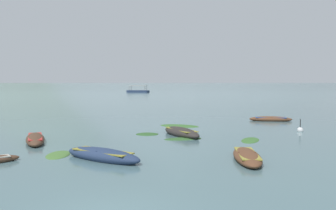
% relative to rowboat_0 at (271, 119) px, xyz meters
% --- Properties ---
extents(ground_plane, '(6000.00, 6000.00, 0.00)m').
position_rel_rowboat_0_xyz_m(ground_plane, '(-11.95, 1476.34, -0.17)').
color(ground_plane, slate).
extents(mountain_1, '(1583.66, 1583.66, 571.67)m').
position_rel_rowboat_0_xyz_m(mountain_1, '(-612.05, 2224.40, 285.66)').
color(mountain_1, slate).
rests_on(mountain_1, ground).
extents(mountain_2, '(1832.45, 1832.45, 608.09)m').
position_rel_rowboat_0_xyz_m(mountain_2, '(124.13, 2115.94, 303.88)').
color(mountain_2, slate).
rests_on(mountain_2, ground).
extents(rowboat_0, '(4.08, 1.79, 0.54)m').
position_rel_rowboat_0_xyz_m(rowboat_0, '(0.00, 0.00, 0.00)').
color(rowboat_0, brown).
rests_on(rowboat_0, ground).
extents(rowboat_1, '(2.99, 4.47, 0.70)m').
position_rel_rowboat_0_xyz_m(rowboat_1, '(-9.01, -8.95, 0.05)').
color(rowboat_1, '#2D2826').
rests_on(rowboat_1, ground).
extents(rowboat_2, '(2.51, 4.58, 0.60)m').
position_rel_rowboat_0_xyz_m(rowboat_2, '(-18.13, -11.42, 0.02)').
color(rowboat_2, '#4C3323').
rests_on(rowboat_2, ground).
extents(rowboat_3, '(1.57, 4.19, 0.55)m').
position_rel_rowboat_0_xyz_m(rowboat_3, '(-6.37, -16.69, 0.00)').
color(rowboat_3, brown).
rests_on(rowboat_3, ground).
extents(rowboat_4, '(4.38, 3.59, 0.69)m').
position_rel_rowboat_0_xyz_m(rowboat_4, '(-13.22, -16.42, 0.04)').
color(rowboat_4, navy).
rests_on(rowboat_4, ground).
extents(ferry_0, '(7.94, 4.77, 2.54)m').
position_rel_rowboat_0_xyz_m(ferry_0, '(-17.95, 89.18, 0.28)').
color(ferry_0, navy).
rests_on(ferry_0, ground).
extents(mooring_buoy, '(0.45, 0.45, 1.05)m').
position_rel_rowboat_0_xyz_m(mooring_buoy, '(-0.02, -7.12, -0.07)').
color(mooring_buoy, silver).
rests_on(mooring_buoy, ground).
extents(weed_patch_0, '(1.24, 2.26, 0.14)m').
position_rel_rowboat_0_xyz_m(weed_patch_0, '(-15.64, -15.27, -0.17)').
color(weed_patch_0, '#477033').
rests_on(weed_patch_0, ground).
extents(weed_patch_1, '(3.91, 3.26, 0.14)m').
position_rel_rowboat_0_xyz_m(weed_patch_1, '(-8.85, -3.68, -0.17)').
color(weed_patch_1, '#38662D').
rests_on(weed_patch_1, ground).
extents(weed_patch_3, '(1.92, 2.70, 0.14)m').
position_rel_rowboat_0_xyz_m(weed_patch_3, '(-4.77, -11.05, -0.17)').
color(weed_patch_3, '#38662D').
rests_on(weed_patch_3, ground).
extents(weed_patch_4, '(1.66, 1.54, 0.14)m').
position_rel_rowboat_0_xyz_m(weed_patch_4, '(-11.38, -8.28, -0.17)').
color(weed_patch_4, '#2D5628').
rests_on(weed_patch_4, ground).
extents(weed_patch_5, '(2.71, 1.71, 0.14)m').
position_rel_rowboat_0_xyz_m(weed_patch_5, '(-8.99, -10.41, -0.17)').
color(weed_patch_5, '#2D5628').
rests_on(weed_patch_5, ground).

